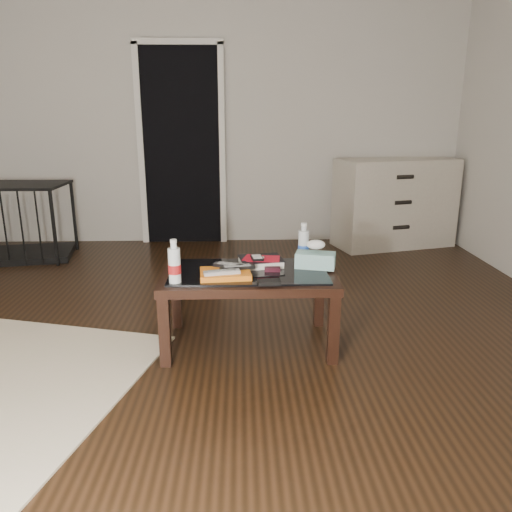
{
  "coord_description": "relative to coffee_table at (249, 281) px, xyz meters",
  "views": [
    {
      "loc": [
        0.21,
        -2.83,
        1.34
      ],
      "look_at": [
        0.3,
        -0.08,
        0.55
      ],
      "focal_mm": 35.0,
      "sensor_mm": 36.0,
      "label": 1
    }
  ],
  "objects": [
    {
      "name": "remote_black_back",
      "position": [
        -0.1,
        -0.02,
        0.11
      ],
      "size": [
        0.21,
        0.11,
        0.02
      ],
      "primitive_type": "cube",
      "rotation": [
        0.0,
        0.0,
        -0.31
      ],
      "color": "black",
      "rests_on": "magazines"
    },
    {
      "name": "dresser",
      "position": [
        1.55,
        2.3,
        0.05
      ],
      "size": [
        1.29,
        0.8,
        0.9
      ],
      "rotation": [
        0.0,
        0.0,
        0.27
      ],
      "color": "beige",
      "rests_on": "ground"
    },
    {
      "name": "water_bottle_left",
      "position": [
        -0.4,
        -0.2,
        0.18
      ],
      "size": [
        0.08,
        0.08,
        0.24
      ],
      "primitive_type": "cylinder",
      "rotation": [
        0.0,
        0.0,
        -0.23
      ],
      "color": "white",
      "rests_on": "coffee_table"
    },
    {
      "name": "magazines",
      "position": [
        -0.13,
        -0.1,
        0.08
      ],
      "size": [
        0.3,
        0.23,
        0.03
      ],
      "primitive_type": "cube",
      "rotation": [
        0.0,
        0.0,
        0.09
      ],
      "color": "orange",
      "rests_on": "coffee_table"
    },
    {
      "name": "ground",
      "position": [
        -0.25,
        0.07,
        -0.4
      ],
      "size": [
        5.0,
        5.0,
        0.0
      ],
      "primitive_type": "plane",
      "color": "black",
      "rests_on": "ground"
    },
    {
      "name": "flip_phone",
      "position": [
        0.14,
        -0.01,
        0.08
      ],
      "size": [
        0.09,
        0.05,
        0.02
      ],
      "primitive_type": "cube",
      "rotation": [
        0.0,
        0.0,
        -0.05
      ],
      "color": "black",
      "rests_on": "coffee_table"
    },
    {
      "name": "remote_black_front",
      "position": [
        -0.06,
        -0.06,
        0.11
      ],
      "size": [
        0.21,
        0.09,
        0.02
      ],
      "primitive_type": "cube",
      "rotation": [
        0.0,
        0.0,
        0.21
      ],
      "color": "black",
      "rests_on": "magazines"
    },
    {
      "name": "ipod",
      "position": [
        0.05,
        0.06,
        0.12
      ],
      "size": [
        0.08,
        0.11,
        0.02
      ],
      "primitive_type": "cube",
      "rotation": [
        0.0,
        0.0,
        0.13
      ],
      "color": "black",
      "rests_on": "dvd_mailers"
    },
    {
      "name": "coffee_table",
      "position": [
        0.0,
        0.0,
        0.0
      ],
      "size": [
        1.0,
        0.6,
        0.46
      ],
      "color": "black",
      "rests_on": "ground"
    },
    {
      "name": "doorway",
      "position": [
        -0.65,
        2.54,
        0.63
      ],
      "size": [
        0.9,
        0.08,
        2.07
      ],
      "color": "black",
      "rests_on": "ground"
    },
    {
      "name": "remote_silver",
      "position": [
        -0.15,
        -0.15,
        0.11
      ],
      "size": [
        0.21,
        0.09,
        0.02
      ],
      "primitive_type": "cube",
      "rotation": [
        0.0,
        0.0,
        0.22
      ],
      "color": "#A4A3A8",
      "rests_on": "magazines"
    },
    {
      "name": "tissue_box",
      "position": [
        0.4,
        0.05,
        0.11
      ],
      "size": [
        0.25,
        0.17,
        0.09
      ],
      "primitive_type": "cube",
      "rotation": [
        0.0,
        0.0,
        -0.26
      ],
      "color": "teal",
      "rests_on": "coffee_table"
    },
    {
      "name": "dvd_mailers",
      "position": [
        0.07,
        0.09,
        0.11
      ],
      "size": [
        0.22,
        0.18,
        0.01
      ],
      "primitive_type": "cube",
      "rotation": [
        0.0,
        0.0,
        -0.25
      ],
      "color": "#AA0B1C",
      "rests_on": "textbook"
    },
    {
      "name": "wallet",
      "position": [
        0.11,
        -0.24,
        0.07
      ],
      "size": [
        0.13,
        0.08,
        0.02
      ],
      "primitive_type": "cube",
      "rotation": [
        0.0,
        0.0,
        0.11
      ],
      "color": "black",
      "rests_on": "coffee_table"
    },
    {
      "name": "textbook",
      "position": [
        0.08,
        0.1,
        0.09
      ],
      "size": [
        0.28,
        0.24,
        0.05
      ],
      "primitive_type": "cube",
      "rotation": [
        0.0,
        0.0,
        0.17
      ],
      "color": "black",
      "rests_on": "coffee_table"
    },
    {
      "name": "room_shell",
      "position": [
        -0.25,
        0.07,
        1.22
      ],
      "size": [
        5.0,
        5.0,
        5.0
      ],
      "color": "beige",
      "rests_on": "ground"
    },
    {
      "name": "pet_crate",
      "position": [
        -2.15,
        1.93,
        -0.17
      ],
      "size": [
        0.99,
        0.75,
        0.71
      ],
      "rotation": [
        0.0,
        0.0,
        0.18
      ],
      "color": "black",
      "rests_on": "ground"
    },
    {
      "name": "water_bottle_right",
      "position": [
        0.34,
        0.19,
        0.18
      ],
      "size": [
        0.07,
        0.07,
        0.24
      ],
      "primitive_type": "cylinder",
      "rotation": [
        0.0,
        0.0,
        -0.01
      ],
      "color": "silver",
      "rests_on": "coffee_table"
    }
  ]
}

